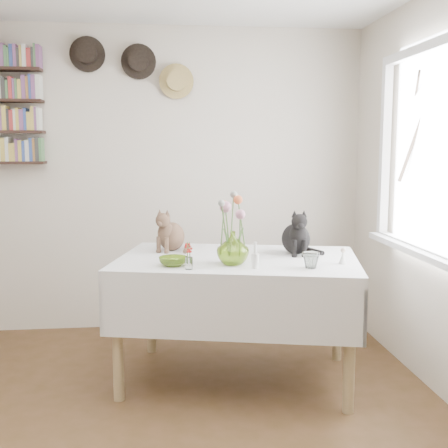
{
  "coord_description": "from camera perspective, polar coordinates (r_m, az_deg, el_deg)",
  "views": [
    {
      "loc": [
        0.32,
        -2.46,
        1.53
      ],
      "look_at": [
        0.7,
        0.96,
        1.05
      ],
      "focal_mm": 45.0,
      "sensor_mm": 36.0,
      "label": 1
    }
  ],
  "objects": [
    {
      "name": "dining_table",
      "position": [
        3.67,
        1.39,
        -6.51
      ],
      "size": [
        1.7,
        1.3,
        0.82
      ],
      "color": "white",
      "rests_on": "room"
    },
    {
      "name": "tabby_cat",
      "position": [
        3.88,
        -5.36,
        -0.48
      ],
      "size": [
        0.3,
        0.32,
        0.3
      ],
      "primitive_type": null,
      "rotation": [
        0.0,
        0.0,
        -0.57
      ],
      "color": "brown",
      "rests_on": "dining_table"
    },
    {
      "name": "drinking_glass",
      "position": [
        3.34,
        8.81,
        -3.65
      ],
      "size": [
        0.14,
        0.14,
        0.1
      ],
      "primitive_type": "imported",
      "rotation": [
        0.0,
        0.0,
        -0.58
      ],
      "color": "white",
      "rests_on": "dining_table"
    },
    {
      "name": "green_bowl",
      "position": [
        3.39,
        -5.19,
        -3.8
      ],
      "size": [
        0.19,
        0.19,
        0.05
      ],
      "primitive_type": "imported",
      "rotation": [
        0.0,
        0.0,
        -0.08
      ],
      "color": "#B0D350",
      "rests_on": "dining_table"
    },
    {
      "name": "flower_bouquet",
      "position": [
        3.37,
        0.83,
        1.61
      ],
      "size": [
        0.17,
        0.12,
        0.39
      ],
      "color": "#4C7233",
      "rests_on": "flower_vase"
    },
    {
      "name": "candlestick",
      "position": [
        3.3,
        3.17,
        -3.62
      ],
      "size": [
        0.04,
        0.04,
        0.16
      ],
      "color": "white",
      "rests_on": "dining_table"
    },
    {
      "name": "flower_vase",
      "position": [
        3.4,
        0.9,
        -2.44
      ],
      "size": [
        0.22,
        0.22,
        0.2
      ],
      "primitive_type": "imported",
      "rotation": [
        0.0,
        0.0,
        -0.11
      ],
      "color": "#B0D350",
      "rests_on": "dining_table"
    },
    {
      "name": "window",
      "position": [
        3.65,
        20.54,
        5.33
      ],
      "size": [
        0.12,
        1.52,
        1.32
      ],
      "color": "white",
      "rests_on": "room"
    },
    {
      "name": "black_cat",
      "position": [
        3.77,
        7.32,
        -0.67
      ],
      "size": [
        0.22,
        0.27,
        0.31
      ],
      "primitive_type": null,
      "rotation": [
        0.0,
        0.0,
        -0.05
      ],
      "color": "black",
      "rests_on": "dining_table"
    },
    {
      "name": "wall_hats",
      "position": [
        4.69,
        -9.1,
        15.62
      ],
      "size": [
        0.98,
        0.09,
        0.48
      ],
      "color": "black",
      "rests_on": "room"
    },
    {
      "name": "room",
      "position": [
        2.49,
        -13.68,
        1.29
      ],
      "size": [
        4.08,
        4.58,
        2.58
      ],
      "color": "brown",
      "rests_on": "ground"
    },
    {
      "name": "porcelain_figurine",
      "position": [
        3.5,
        11.99,
        -3.28
      ],
      "size": [
        0.05,
        0.05,
        0.1
      ],
      "color": "white",
      "rests_on": "dining_table"
    },
    {
      "name": "berry_jar",
      "position": [
        3.27,
        -3.59,
        -3.25
      ],
      "size": [
        0.04,
        0.04,
        0.18
      ],
      "color": "white",
      "rests_on": "dining_table"
    }
  ]
}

